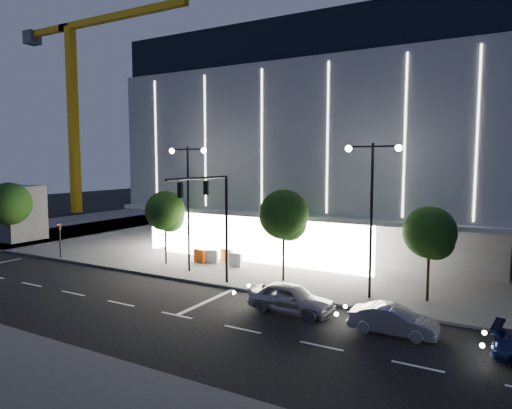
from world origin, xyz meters
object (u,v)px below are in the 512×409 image
object	(u,v)px
street_lamp_east	(372,197)
tree_mid	(284,217)
car_second	(393,320)
barrier_a	(199,256)
tree_right	(430,235)
street_lamp_west	(188,190)
barrier_d	(235,260)
barrier_b	(211,257)
tower_crane	(77,77)
car_lead	(291,298)
barrier_c	(226,256)
tree_left	(166,213)
ped_signal_far	(60,236)
traffic_mast	(213,210)

from	to	relation	value
street_lamp_east	tree_mid	bearing A→B (deg)	170.31
car_second	barrier_a	distance (m)	17.89
tree_right	barrier_a	bearing A→B (deg)	174.73
tree_mid	car_second	distance (m)	10.70
street_lamp_west	barrier_a	size ratio (longest dim) A/B	8.18
tree_right	barrier_d	xyz separation A→B (m)	(-13.89, 1.80, -3.23)
barrier_b	tower_crane	bearing A→B (deg)	143.55
tree_mid	barrier_a	world-z (taller)	tree_mid
street_lamp_east	car_lead	world-z (taller)	street_lamp_east
tree_right	car_lead	bearing A→B (deg)	-138.93
tower_crane	street_lamp_east	bearing A→B (deg)	-23.37
car_second	barrier_b	world-z (taller)	car_second
street_lamp_east	tower_crane	bearing A→B (deg)	156.63
barrier_c	barrier_d	bearing A→B (deg)	-20.91
tree_left	barrier_c	world-z (taller)	tree_left
car_second	ped_signal_far	bearing A→B (deg)	83.47
tree_right	barrier_c	world-z (taller)	tree_right
ped_signal_far	tower_crane	size ratio (longest dim) A/B	0.09
tower_crane	tree_right	world-z (taller)	tower_crane
street_lamp_east	barrier_d	size ratio (longest dim) A/B	8.18
street_lamp_west	tree_left	bearing A→B (deg)	161.06
barrier_a	barrier_c	world-z (taller)	same
car_lead	car_second	size ratio (longest dim) A/B	1.17
barrier_c	barrier_d	xyz separation A→B (m)	(1.37, -0.86, 0.00)
street_lamp_east	tree_right	size ratio (longest dim) A/B	1.63
street_lamp_west	barrier_c	world-z (taller)	street_lamp_west
ped_signal_far	barrier_a	world-z (taller)	ped_signal_far
barrier_c	barrier_a	bearing A→B (deg)	-137.11
car_second	barrier_b	xyz separation A→B (m)	(-15.50, 7.42, -0.01)
street_lamp_west	street_lamp_east	bearing A→B (deg)	0.00
street_lamp_east	tree_right	world-z (taller)	street_lamp_east
tree_right	car_lead	size ratio (longest dim) A/B	1.18
tree_left	tree_right	size ratio (longest dim) A/B	1.04
barrier_c	tree_right	bearing A→B (deg)	1.36
tower_crane	barrier_b	distance (m)	46.80
traffic_mast	street_lamp_west	xyz separation A→B (m)	(-4.00, 2.66, 0.93)
tree_mid	tree_right	world-z (taller)	tree_mid
street_lamp_west	tree_right	size ratio (longest dim) A/B	1.63
street_lamp_east	barrier_d	world-z (taller)	street_lamp_east
car_lead	tree_right	bearing A→B (deg)	-46.57
barrier_b	tree_mid	bearing A→B (deg)	-24.11
barrier_b	car_second	bearing A→B (deg)	-35.19
street_lamp_east	car_lead	distance (m)	7.32
barrier_a	car_second	bearing A→B (deg)	-10.78
tree_left	barrier_d	world-z (taller)	tree_left
barrier_a	traffic_mast	bearing A→B (deg)	-33.57
ped_signal_far	tree_left	xyz separation A→B (m)	(9.03, 2.52, 2.15)
tree_right	tower_crane	bearing A→B (deg)	158.75
tree_right	street_lamp_west	bearing A→B (deg)	-176.36
tower_crane	tree_mid	bearing A→B (deg)	-25.02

